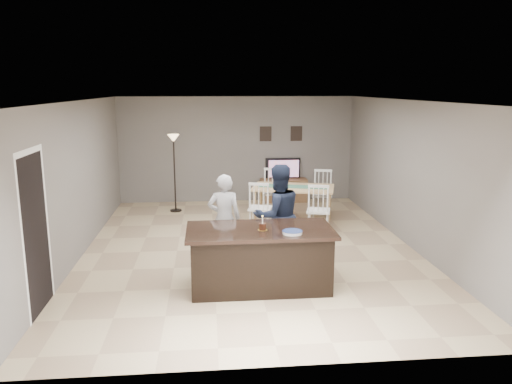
{
  "coord_description": "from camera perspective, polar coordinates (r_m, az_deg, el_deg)",
  "views": [
    {
      "loc": [
        -0.73,
        -8.79,
        2.94
      ],
      "look_at": [
        0.09,
        -0.3,
        1.13
      ],
      "focal_mm": 35.0,
      "sensor_mm": 36.0,
      "label": 1
    }
  ],
  "objects": [
    {
      "name": "birthday_cake",
      "position": [
        7.25,
        0.75,
        -3.97
      ],
      "size": [
        0.14,
        0.14,
        0.22
      ],
      "color": "gold",
      "rests_on": "kitchen_island"
    },
    {
      "name": "picture_frames",
      "position": [
        12.96,
        2.88,
        6.67
      ],
      "size": [
        1.1,
        0.02,
        0.38
      ],
      "color": "black",
      "rests_on": "room_shell"
    },
    {
      "name": "plate_stack",
      "position": [
        7.09,
        4.18,
        -4.61
      ],
      "size": [
        0.29,
        0.29,
        0.04
      ],
      "color": "white",
      "rests_on": "kitchen_island"
    },
    {
      "name": "floor_lamp",
      "position": [
        11.93,
        -9.37,
        4.54
      ],
      "size": [
        0.28,
        0.28,
        1.85
      ],
      "color": "black",
      "rests_on": "floor"
    },
    {
      "name": "floor",
      "position": [
        9.3,
        -0.72,
        -6.48
      ],
      "size": [
        8.0,
        8.0,
        0.0
      ],
      "primitive_type": "plane",
      "color": "tan",
      "rests_on": "ground"
    },
    {
      "name": "television",
      "position": [
        12.94,
        3.15,
        2.7
      ],
      "size": [
        0.91,
        0.12,
        0.53
      ],
      "primitive_type": "imported",
      "rotation": [
        0.0,
        0.0,
        3.14
      ],
      "color": "black",
      "rests_on": "tv_console"
    },
    {
      "name": "kitchen_island",
      "position": [
        7.45,
        0.45,
        -7.52
      ],
      "size": [
        2.15,
        1.1,
        0.9
      ],
      "color": "black",
      "rests_on": "floor"
    },
    {
      "name": "tv_screen_glow",
      "position": [
        12.86,
        3.2,
        2.68
      ],
      "size": [
        0.78,
        0.0,
        0.78
      ],
      "primitive_type": "plane",
      "rotation": [
        1.57,
        0.0,
        3.14
      ],
      "color": "#F0551A",
      "rests_on": "tv_console"
    },
    {
      "name": "tv_console",
      "position": [
        12.98,
        3.16,
        0.2
      ],
      "size": [
        1.2,
        0.4,
        0.6
      ],
      "primitive_type": "cube",
      "color": "brown",
      "rests_on": "floor"
    },
    {
      "name": "woman",
      "position": [
        8.44,
        -3.65,
        -3.04
      ],
      "size": [
        0.56,
        0.37,
        1.52
      ],
      "primitive_type": "imported",
      "rotation": [
        0.0,
        0.0,
        3.14
      ],
      "color": "#B1B0B4",
      "rests_on": "floor"
    },
    {
      "name": "dining_table",
      "position": [
        10.88,
        4.27,
        -0.11
      ],
      "size": [
        2.11,
        2.32,
        1.06
      ],
      "rotation": [
        0.0,
        0.0,
        -0.27
      ],
      "color": "tan",
      "rests_on": "floor"
    },
    {
      "name": "man",
      "position": [
        8.22,
        2.5,
        -2.73
      ],
      "size": [
        0.97,
        0.84,
        1.71
      ],
      "primitive_type": "imported",
      "rotation": [
        0.0,
        0.0,
        3.41
      ],
      "color": "#161E32",
      "rests_on": "floor"
    },
    {
      "name": "doorway",
      "position": [
        7.07,
        -23.97,
        -2.85
      ],
      "size": [
        0.0,
        2.1,
        2.65
      ],
      "color": "black",
      "rests_on": "floor"
    },
    {
      "name": "room_shell",
      "position": [
        8.91,
        -0.74,
        3.81
      ],
      "size": [
        8.0,
        8.0,
        8.0
      ],
      "color": "slate",
      "rests_on": "floor"
    }
  ]
}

